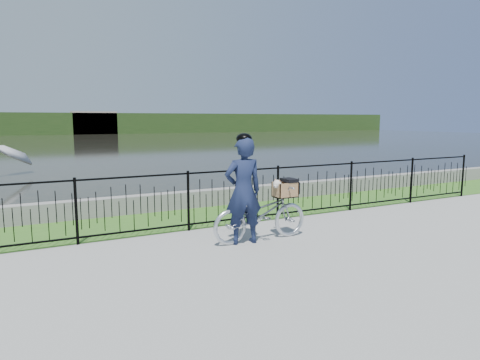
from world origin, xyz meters
TOP-DOWN VIEW (x-y plane):
  - ground at (0.00, 0.00)m, footprint 120.00×120.00m
  - grass_strip at (0.00, 2.60)m, footprint 60.00×2.00m
  - water at (0.00, 33.00)m, footprint 120.00×120.00m
  - quay_wall at (0.00, 3.60)m, footprint 60.00×0.30m
  - fence at (0.00, 1.60)m, footprint 14.00×0.06m
  - far_treeline at (0.00, 60.00)m, footprint 120.00×6.00m
  - far_building_right at (6.00, 58.50)m, footprint 6.00×3.00m
  - bicycle_rig at (-0.10, 0.40)m, footprint 1.81×0.63m
  - cyclist at (-0.47, 0.39)m, footprint 0.70×0.49m

SIDE VIEW (x-z plane):
  - ground at x=0.00m, z-range 0.00..0.00m
  - water at x=0.00m, z-range 0.00..0.00m
  - grass_strip at x=0.00m, z-range 0.00..0.01m
  - quay_wall at x=0.00m, z-range 0.00..0.40m
  - bicycle_rig at x=-0.10m, z-range -0.05..1.02m
  - fence at x=0.00m, z-range 0.00..1.15m
  - cyclist at x=-0.47m, z-range -0.01..1.87m
  - far_treeline at x=0.00m, z-range 0.00..3.00m
  - far_building_right at x=6.00m, z-range 0.00..3.20m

